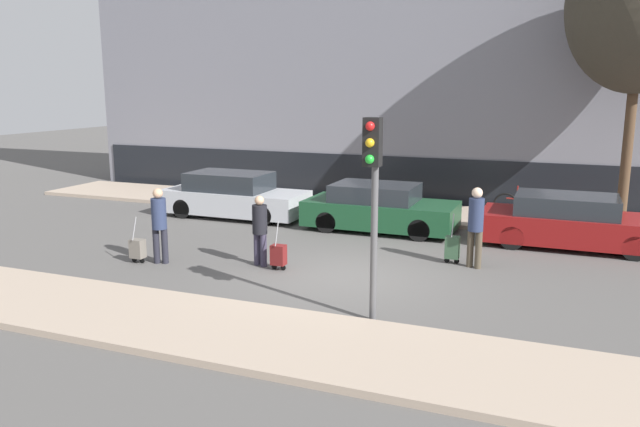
{
  "coord_description": "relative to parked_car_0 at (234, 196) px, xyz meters",
  "views": [
    {
      "loc": [
        4.35,
        -12.22,
        4.05
      ],
      "look_at": [
        -1.27,
        1.8,
        0.95
      ],
      "focal_mm": 35.0,
      "sensor_mm": 36.0,
      "label": 1
    }
  ],
  "objects": [
    {
      "name": "ground_plane",
      "position": [
        5.34,
        -4.66,
        -0.65
      ],
      "size": [
        80.0,
        80.0,
        0.0
      ],
      "primitive_type": "plane",
      "color": "#565451"
    },
    {
      "name": "sidewalk_near",
      "position": [
        5.34,
        -8.41,
        -0.59
      ],
      "size": [
        28.0,
        2.5,
        0.12
      ],
      "color": "tan",
      "rests_on": "ground_plane"
    },
    {
      "name": "sidewalk_far",
      "position": [
        5.34,
        2.34,
        -0.59
      ],
      "size": [
        28.0,
        3.0,
        0.12
      ],
      "color": "tan",
      "rests_on": "ground_plane"
    },
    {
      "name": "building_facade",
      "position": [
        5.34,
        5.98,
        5.66
      ],
      "size": [
        28.0,
        2.94,
        12.67
      ],
      "color": "slate",
      "rests_on": "ground_plane"
    },
    {
      "name": "parked_car_0",
      "position": [
        0.0,
        0.0,
        0.0
      ],
      "size": [
        4.54,
        1.81,
        1.4
      ],
      "color": "#B7BABF",
      "rests_on": "ground_plane"
    },
    {
      "name": "parked_car_1",
      "position": [
        4.79,
        -0.12,
        -0.03
      ],
      "size": [
        4.25,
        1.89,
        1.33
      ],
      "color": "#194728",
      "rests_on": "ground_plane"
    },
    {
      "name": "parked_car_2",
      "position": [
        9.86,
        -0.1,
        -0.02
      ],
      "size": [
        4.49,
        1.87,
        1.33
      ],
      "color": "maroon",
      "rests_on": "ground_plane"
    },
    {
      "name": "pedestrian_left",
      "position": [
        1.06,
        -5.28,
        0.35
      ],
      "size": [
        0.34,
        0.34,
        1.77
      ],
      "rotation": [
        0.0,
        0.0,
        0.31
      ],
      "color": "#23232D",
      "rests_on": "ground_plane"
    },
    {
      "name": "trolley_left",
      "position": [
        0.53,
        -5.45,
        -0.32
      ],
      "size": [
        0.34,
        0.29,
        1.1
      ],
      "color": "slate",
      "rests_on": "ground_plane"
    },
    {
      "name": "pedestrian_center",
      "position": [
        3.3,
        -4.6,
        0.27
      ],
      "size": [
        0.34,
        0.34,
        1.63
      ],
      "rotation": [
        0.0,
        0.0,
        2.87
      ],
      "color": "#383347",
      "rests_on": "ground_plane"
    },
    {
      "name": "trolley_center",
      "position": [
        3.83,
        -4.75,
        -0.31
      ],
      "size": [
        0.34,
        0.29,
        1.11
      ],
      "color": "maroon",
      "rests_on": "ground_plane"
    },
    {
      "name": "pedestrian_right",
      "position": [
        7.86,
        -2.94,
        0.4
      ],
      "size": [
        0.34,
        0.34,
        1.84
      ],
      "rotation": [
        0.0,
        0.0,
        -0.32
      ],
      "color": "#4C4233",
      "rests_on": "ground_plane"
    },
    {
      "name": "trolley_right",
      "position": [
        7.34,
        -2.77,
        -0.28
      ],
      "size": [
        0.34,
        0.29,
        1.18
      ],
      "color": "#335138",
      "rests_on": "ground_plane"
    },
    {
      "name": "traffic_light",
      "position": [
        6.69,
        -7.02,
        1.88
      ],
      "size": [
        0.28,
        0.47,
        3.55
      ],
      "color": "#515154",
      "rests_on": "ground_plane"
    },
    {
      "name": "parked_bicycle",
      "position": [
        8.51,
        2.67,
        -0.16
      ],
      "size": [
        1.77,
        0.06,
        0.96
      ],
      "color": "black",
      "rests_on": "sidewalk_far"
    }
  ]
}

